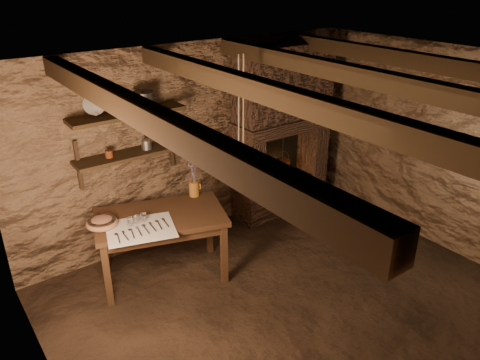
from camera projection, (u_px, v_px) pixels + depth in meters
floor at (298, 309)px, 4.74m from camera, size 4.50×4.50×0.00m
back_wall at (192, 143)px, 5.71m from camera, size 4.50×0.04×2.40m
left_wall at (50, 298)px, 3.04m from camera, size 0.04×4.00×2.40m
right_wall at (447, 152)px, 5.44m from camera, size 0.04×4.00×2.40m
ceiling at (313, 71)px, 3.74m from camera, size 4.50×4.00×0.04m
beam_far_left at (142, 114)px, 2.97m from camera, size 0.14×3.95×0.16m
beam_mid_left at (264, 91)px, 3.51m from camera, size 0.14×3.95×0.16m
beam_mid_right at (355, 75)px, 4.04m from camera, size 0.14×3.95×0.16m
beam_far_right at (424, 62)px, 4.58m from camera, size 0.14×3.95×0.16m
shelf_lower at (132, 154)px, 5.10m from camera, size 1.25×0.30×0.04m
shelf_upper at (128, 114)px, 4.91m from camera, size 1.25×0.30×0.04m
hearth at (282, 127)px, 6.20m from camera, size 1.43×0.51×2.30m
work_table at (162, 244)px, 5.09m from camera, size 1.52×1.15×0.77m
linen_cloth at (141, 229)px, 4.66m from camera, size 0.79×0.71×0.01m
pewter_cutlery_row at (142, 229)px, 4.64m from camera, size 0.59×0.37×0.01m
drinking_glasses at (137, 219)px, 4.75m from camera, size 0.21×0.06×0.09m
stoneware_jug at (194, 182)px, 5.29m from camera, size 0.13×0.12×0.41m
wooden_bowl at (102, 223)px, 4.70m from camera, size 0.34×0.34×0.11m
iron_stockpot at (144, 101)px, 4.97m from camera, size 0.24×0.24×0.17m
tin_pan at (94, 104)px, 4.76m from camera, size 0.25×0.18×0.22m
small_kettle at (147, 144)px, 5.16m from camera, size 0.17×0.14×0.16m
rusty_tin at (109, 154)px, 4.94m from camera, size 0.09×0.09×0.08m
red_pot at (282, 164)px, 6.37m from camera, size 0.24×0.21×0.54m
hanging_ropes at (241, 113)px, 4.79m from camera, size 0.08×0.08×1.20m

